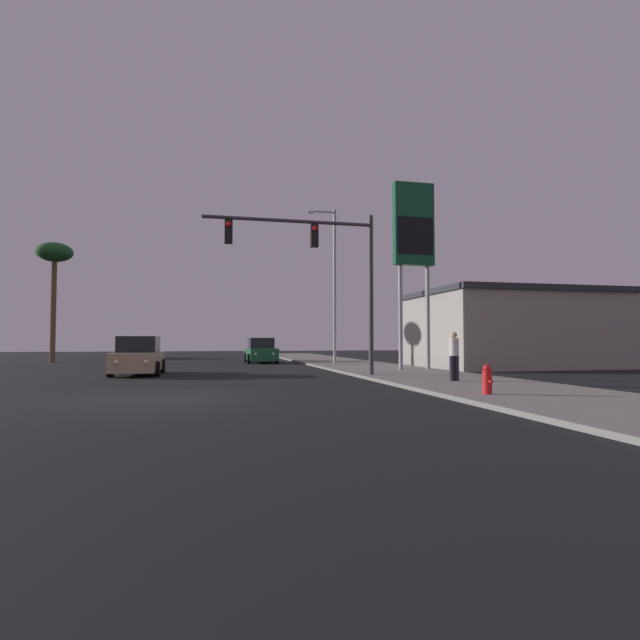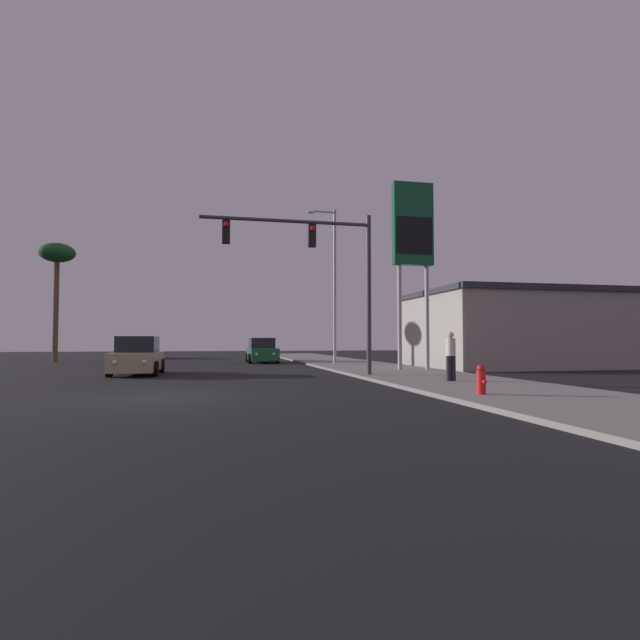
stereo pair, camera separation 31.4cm
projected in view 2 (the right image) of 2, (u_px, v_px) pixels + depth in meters
ground_plane at (159, 398)px, 12.97m from camera, size 120.00×120.00×0.00m
sidewalk_right at (380, 369)px, 24.74m from camera, size 5.00×60.00×0.12m
building_gas_station at (510, 329)px, 28.51m from camera, size 10.30×8.30×4.30m
car_green at (262, 351)px, 33.93m from camera, size 2.04×4.33×1.68m
car_tan at (137, 357)px, 21.86m from camera, size 2.04×4.32×1.68m
car_red at (141, 349)px, 42.04m from camera, size 2.04×4.33×1.68m
traffic_light_mast at (323, 260)px, 19.94m from camera, size 6.85×0.36×6.50m
street_lamp at (333, 278)px, 28.88m from camera, size 1.74×0.24×9.00m
gas_station_sign at (413, 234)px, 24.01m from camera, size 2.00×0.42×9.00m
fire_hydrant at (481, 380)px, 12.72m from camera, size 0.24×0.34×0.76m
pedestrian_on_sidewalk at (451, 354)px, 16.99m from camera, size 0.34×0.32×1.67m
palm_tree_mid at (57, 259)px, 34.75m from camera, size 2.40×2.40×8.29m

